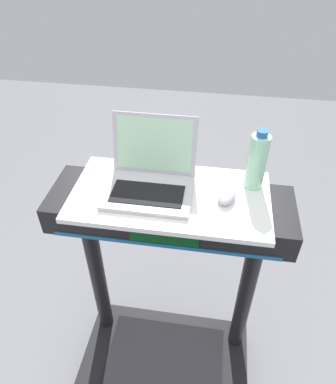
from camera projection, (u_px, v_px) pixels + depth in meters
The scene contains 4 objects.
desk_board at pixel (170, 196), 1.29m from camera, with size 0.71×0.37×0.02m, color white.
laptop at pixel (150, 177), 1.28m from camera, with size 0.31×0.28×0.24m.
computer_mouse at pixel (227, 196), 1.25m from camera, with size 0.06×0.10×0.03m, color #B2B2B7.
water_bottle at pixel (257, 161), 1.25m from camera, with size 0.07×0.07×0.23m.
Camera 1 is at (0.14, -0.27, 1.91)m, focal length 33.53 mm.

